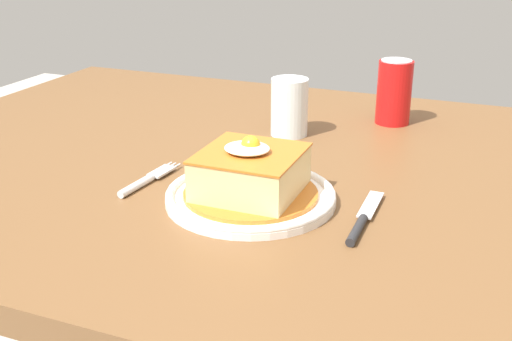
# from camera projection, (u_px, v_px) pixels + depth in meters

# --- Properties ---
(dining_table) EXTENTS (1.39, 0.99, 0.76)m
(dining_table) POSITION_uv_depth(u_px,v_px,m) (265.00, 214.00, 1.09)
(dining_table) COLOR brown
(dining_table) RESTS_ON ground_plane
(main_plate) EXTENTS (0.24, 0.24, 0.02)m
(main_plate) POSITION_uv_depth(u_px,v_px,m) (251.00, 196.00, 0.90)
(main_plate) COLOR white
(main_plate) RESTS_ON dining_table
(sandwich_meal) EXTENTS (0.19, 0.19, 0.09)m
(sandwich_meal) POSITION_uv_depth(u_px,v_px,m) (251.00, 174.00, 0.89)
(sandwich_meal) COLOR #C66B23
(sandwich_meal) RESTS_ON main_plate
(fork) EXTENTS (0.03, 0.14, 0.01)m
(fork) POSITION_uv_depth(u_px,v_px,m) (145.00, 181.00, 0.96)
(fork) COLOR silver
(fork) RESTS_ON dining_table
(knife) EXTENTS (0.02, 0.17, 0.01)m
(knife) POSITION_uv_depth(u_px,v_px,m) (361.00, 222.00, 0.83)
(knife) COLOR #262628
(knife) RESTS_ON dining_table
(soda_can) EXTENTS (0.07, 0.07, 0.12)m
(soda_can) POSITION_uv_depth(u_px,v_px,m) (394.00, 92.00, 1.23)
(soda_can) COLOR red
(soda_can) RESTS_ON dining_table
(drinking_glass) EXTENTS (0.07, 0.07, 0.10)m
(drinking_glass) POSITION_uv_depth(u_px,v_px,m) (289.00, 111.00, 1.17)
(drinking_glass) COLOR gold
(drinking_glass) RESTS_ON dining_table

